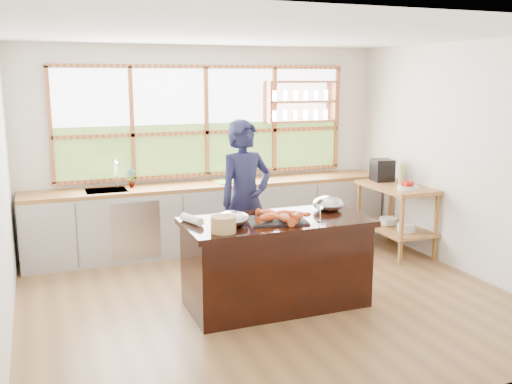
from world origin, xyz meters
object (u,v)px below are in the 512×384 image
cook (245,201)px  wicker_basket (223,224)px  espresso_machine (382,170)px  island (276,262)px

cook → wicker_basket: cook is taller
cook → espresso_machine: bearing=2.2°
island → espresso_machine: 2.70m
island → wicker_basket: (-0.64, -0.27, 0.52)m
island → cook: 0.98m
espresso_machine → island: bearing=-137.7°
espresso_machine → wicker_basket: bearing=-139.9°
cook → espresso_machine: size_ratio=6.20×
island → cook: bearing=90.9°
cook → island: bearing=-102.0°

